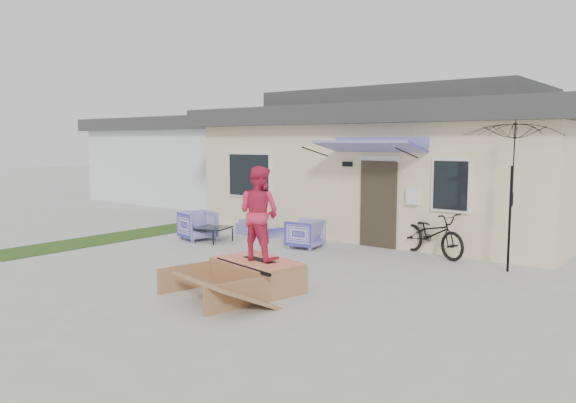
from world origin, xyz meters
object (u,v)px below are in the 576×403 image
Objects in this scene: patio_umbrella at (511,184)px; skateboard at (259,259)px; armchair_right at (305,232)px; skater at (259,212)px; coffee_table at (213,234)px; armchair_left at (198,224)px; loveseat at (259,225)px; bicycle at (432,229)px; skate_ramp at (257,275)px.

skateboard is (-3.04, -4.00, -1.22)m from patio_umbrella.
skater is at bearing 16.59° from armchair_right.
armchair_right is at bearing 18.22° from coffee_table.
loveseat is at bearing -14.62° from armchair_left.
patio_umbrella is (6.62, -0.12, 1.46)m from loveseat.
bicycle is at bearing -107.79° from skater.
bicycle is 4.74m from skate_ramp.
loveseat is 5.49m from skate_ramp.
skater is at bearing 143.09° from loveseat.
bicycle is at bearing 87.73° from skate_ramp.
armchair_left is at bearing 161.45° from skateboard.
armchair_right reaches higher than skateboard.
armchair_right reaches higher than coffee_table.
coffee_table is at bearing -37.40° from skater.
armchair_right is at bearing -173.74° from patio_umbrella.
armchair_right is at bearing 126.79° from skateboard.
loveseat is 2.00× the size of skateboard.
armchair_left is at bearing 161.32° from skate_ramp.
loveseat is 0.77× the size of bicycle.
armchair_left is at bearing -81.51° from armchair_right.
skateboard is 0.84m from skater.
coffee_table is at bearing -169.60° from patio_umbrella.
skater reaches higher than loveseat.
armchair_right is at bearing -58.00° from armchair_left.
coffee_table is at bearing -67.65° from armchair_left.
bicycle is at bearing 87.30° from skateboard.
armchair_left reaches higher than skateboard.
armchair_left is at bearing -33.65° from skater.
skater reaches higher than armchair_right.
bicycle is at bearing -56.16° from armchair_left.
loveseat is 6.78m from patio_umbrella.
skateboard is (-1.22, -4.51, -0.08)m from bicycle.
skate_ramp is at bearing -35.32° from coffee_table.
loveseat is 2.10m from armchair_right.
skateboard is at bearing 16.59° from armchair_right.
skate_ramp is at bearing -105.77° from armchair_left.
bicycle is (5.66, 1.85, 0.19)m from armchair_left.
skater reaches higher than coffee_table.
coffee_table is at bearing 157.69° from skateboard.
skateboard is at bearing -127.21° from patio_umbrella.
coffee_table is at bearing 131.64° from bicycle.
armchair_left is 1.08× the size of armchair_right.
skateboard reaches higher than skate_ramp.
skate_ramp is at bearing 74.50° from skater.
loveseat is 1.77× the size of armchair_left.
skate_ramp is 2.74× the size of skateboard.
armchair_left reaches higher than skate_ramp.
patio_umbrella reaches higher than loveseat.
armchair_left reaches higher than armchair_right.
armchair_left is 1.13× the size of skateboard.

